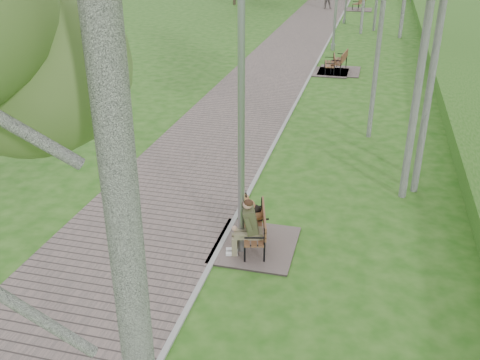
# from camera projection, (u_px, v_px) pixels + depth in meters

# --- Properties ---
(ground) EXTENTS (120.00, 120.00, 0.00)m
(ground) POSITION_uv_depth(u_px,v_px,m) (209.00, 268.00, 10.19)
(ground) COLOR #1F5510
(ground) RESTS_ON ground
(walkway) EXTENTS (3.50, 67.00, 0.04)m
(walkway) POSITION_uv_depth(u_px,v_px,m) (295.00, 43.00, 29.36)
(walkway) COLOR #645650
(walkway) RESTS_ON ground
(kerb) EXTENTS (0.10, 67.00, 0.05)m
(kerb) POSITION_uv_depth(u_px,v_px,m) (327.00, 45.00, 28.97)
(kerb) COLOR #999993
(kerb) RESTS_ON ground
(bench_main) EXTENTS (1.61, 1.79, 1.41)m
(bench_main) POSITION_uv_depth(u_px,v_px,m) (251.00, 230.00, 10.71)
(bench_main) COLOR #645650
(bench_main) RESTS_ON ground
(bench_second) EXTENTS (1.57, 1.74, 0.96)m
(bench_second) POSITION_uv_depth(u_px,v_px,m) (329.00, 69.00, 23.51)
(bench_second) COLOR #645650
(bench_second) RESTS_ON ground
(bench_third) EXTENTS (1.80, 2.00, 1.10)m
(bench_third) POSITION_uv_depth(u_px,v_px,m) (339.00, 67.00, 23.73)
(bench_third) COLOR #645650
(bench_third) RESTS_ON ground
(bench_far) EXTENTS (1.93, 2.14, 1.18)m
(bench_far) POSITION_uv_depth(u_px,v_px,m) (359.00, 7.00, 40.88)
(bench_far) COLOR #645650
(bench_far) RESTS_ON ground
(lamp_post_near) EXTENTS (0.21, 0.21, 5.43)m
(lamp_post_near) POSITION_uv_depth(u_px,v_px,m) (241.00, 132.00, 9.63)
(lamp_post_near) COLOR #96999E
(lamp_post_near) RESTS_ON ground
(birch_front_a) EXTENTS (2.35, 2.35, 6.94)m
(birch_front_a) POSITION_uv_depth(u_px,v_px,m) (106.00, 63.00, 2.04)
(birch_front_a) COLOR silver
(birch_front_a) RESTS_ON ground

